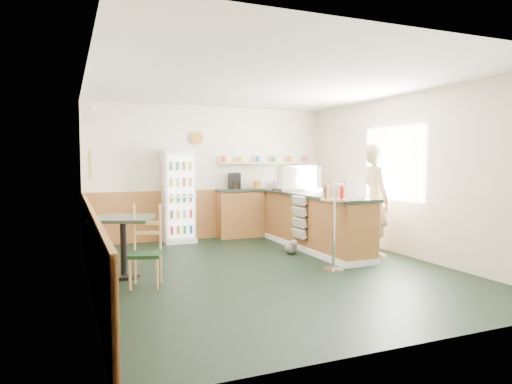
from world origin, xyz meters
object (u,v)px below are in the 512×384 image
cafe_chair (144,243)px  shopkeeper (376,200)px  drinks_fridge (179,196)px  display_case (297,179)px  condiment_stand (334,216)px  cafe_table (123,235)px  cash_register (347,191)px

cafe_chair → shopkeeper: bearing=23.6°
drinks_fridge → shopkeeper: shopkeeper is taller
display_case → cafe_chair: (-3.20, -1.91, -0.71)m
condiment_stand → display_case: bearing=76.2°
cafe_table → cafe_chair: cafe_chair is taller
cafe_table → cafe_chair: (0.20, -0.51, -0.04)m
display_case → shopkeeper: (0.70, -1.53, -0.31)m
drinks_fridge → cafe_table: (-1.32, -2.38, -0.31)m
display_case → shopkeeper: shopkeeper is taller
display_case → cafe_chair: bearing=-149.1°
drinks_fridge → cafe_table: size_ratio=1.86×
drinks_fridge → cafe_chair: bearing=-111.0°
drinks_fridge → cash_register: drinks_fridge is taller
cafe_chair → cafe_table: bearing=129.5°
cafe_table → cafe_chair: 0.56m
condiment_stand → cafe_chair: bearing=174.3°
drinks_fridge → cafe_chair: (-1.11, -2.90, -0.36)m
cafe_chair → cash_register: bearing=21.7°
drinks_fridge → display_case: 2.33m
condiment_stand → cash_register: bearing=41.6°
cash_register → condiment_stand: (-0.53, -0.47, -0.32)m
cash_register → condiment_stand: cash_register is taller
drinks_fridge → shopkeeper: size_ratio=0.96×
shopkeeper → cafe_chair: (-3.90, -0.38, -0.40)m
display_case → cafe_table: 3.74m
cash_register → shopkeeper: size_ratio=0.21×
shopkeeper → cafe_table: bearing=99.7°
cash_register → shopkeeper: 0.74m
cash_register → cafe_chair: bearing=175.7°
condiment_stand → cafe_chair: size_ratio=1.18×
cash_register → cafe_table: 3.46m
shopkeeper → cafe_table: (-4.10, 0.13, -0.35)m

